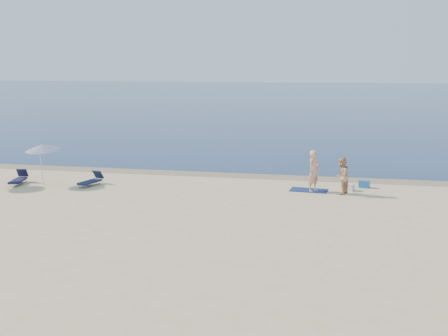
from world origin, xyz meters
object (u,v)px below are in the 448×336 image
Objects in this scene: person_right at (342,176)px; blue_cooler at (364,184)px; person_left at (314,171)px; umbrella_near at (42,147)px.

person_right is 3.50× the size of blue_cooler.
person_left is 2.77m from blue_cooler.
person_right is 14.21m from umbrella_near.
umbrella_near is (-14.16, -0.79, 0.98)m from person_right.
blue_cooler is at bearing 168.61° from person_right.
person_left is at bearing -82.54° from person_right.
umbrella_near is at bearing -155.67° from blue_cooler.
umbrella_near reaches higher than blue_cooler.
person_right is (1.24, -0.32, -0.11)m from person_left.
blue_cooler is 15.51m from umbrella_near.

